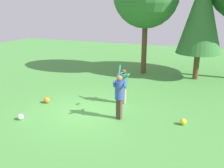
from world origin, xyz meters
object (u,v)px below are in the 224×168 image
Objects in this scene: frisbee at (120,73)px; ball_orange at (47,100)px; ball_yellow at (183,122)px; tree_right at (202,13)px; person_thrower at (124,83)px; ball_white at (21,117)px; person_catcher at (119,93)px.

frisbee is 1.04× the size of ball_orange.
ball_yellow is 0.04× the size of tree_right.
frisbee is 0.05× the size of tree_right.
person_thrower is 6.81m from tree_right.
ball_white is (-3.26, -2.33, -1.51)m from frisbee.
person_thrower is 6.47× the size of ball_orange.
person_catcher reaches higher than ball_orange.
ball_orange is at bearing -172.25° from frisbee.
tree_right reaches higher than ball_orange.
person_thrower reaches higher than ball_white.
person_thrower reaches higher than frisbee.
tree_right reaches higher than ball_white.
person_catcher is at bearing 4.68° from person_thrower.
ball_white is 1.87m from ball_orange.
person_thrower is 3.16m from ball_yellow.
tree_right is at bearing -36.75° from person_catcher.
ball_yellow is (2.41, 0.42, -0.93)m from person_catcher.
tree_right is (5.79, 8.71, 3.77)m from ball_white.
ball_yellow reaches higher than ball_white.
ball_yellow is at bearing 1.15° from ball_orange.
person_thrower is at bearing 99.43° from frisbee.
ball_yellow is at bearing -7.30° from frisbee.
person_thrower is 4.53m from ball_white.
ball_white is 0.96× the size of ball_yellow.
tree_right is at bearing 91.14° from ball_yellow.
ball_orange is at bearing -130.97° from tree_right.
ball_yellow is (2.67, -0.34, -1.51)m from frisbee.
ball_orange is (-3.27, -1.31, -0.81)m from person_thrower.
person_thrower is 6.20× the size of frisbee.
frisbee is (-0.26, 0.76, 0.58)m from person_catcher.
ball_orange is at bearing -178.85° from ball_yellow.
tree_right is at bearing 56.37° from ball_white.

